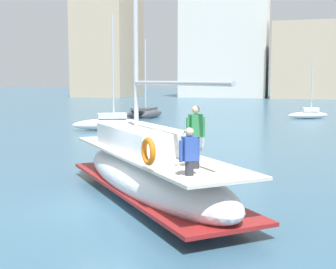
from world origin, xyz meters
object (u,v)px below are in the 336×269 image
object	(u,v)px
main_sailboat	(150,170)
moored_sloop_far	(308,114)
moored_catamaran	(144,112)
moored_cutter_left	(109,122)

from	to	relation	value
main_sailboat	moored_sloop_far	bearing A→B (deg)	80.45
moored_catamaran	moored_cutter_left	xyz separation A→B (m)	(1.06, -11.49, 0.00)
moored_sloop_far	moored_catamaran	bearing A→B (deg)	-168.68
moored_catamaran	main_sailboat	bearing A→B (deg)	-71.30
main_sailboat	moored_cutter_left	size ratio (longest dim) A/B	1.55
moored_cutter_left	moored_sloop_far	bearing A→B (deg)	45.14
moored_sloop_far	moored_cutter_left	size ratio (longest dim) A/B	0.67
moored_sloop_far	moored_catamaran	size ratio (longest dim) A/B	0.74
moored_sloop_far	moored_cutter_left	distance (m)	20.61
moored_catamaran	moored_cutter_left	bearing A→B (deg)	-84.74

